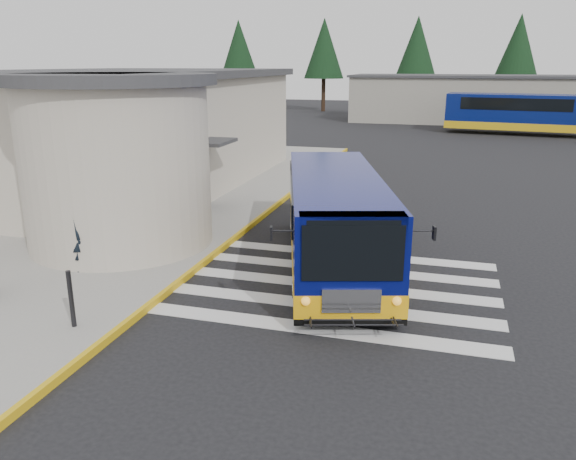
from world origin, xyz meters
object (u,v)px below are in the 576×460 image
(pedestrian_a, at_px, (79,236))
(bollard, at_px, (71,299))
(transit_bus, at_px, (335,224))
(far_bus_a, at_px, (515,112))

(pedestrian_a, relative_size, bollard, 1.52)
(transit_bus, bearing_deg, bollard, -145.14)
(transit_bus, height_order, pedestrian_a, transit_bus)
(pedestrian_a, height_order, bollard, pedestrian_a)
(bollard, distance_m, far_bus_a, 39.48)
(transit_bus, relative_size, bollard, 7.58)
(pedestrian_a, xyz_separation_m, far_bus_a, (13.40, 34.88, 0.63))
(transit_bus, height_order, bollard, transit_bus)
(pedestrian_a, bearing_deg, bollard, -167.99)
(pedestrian_a, height_order, far_bus_a, far_bus_a)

